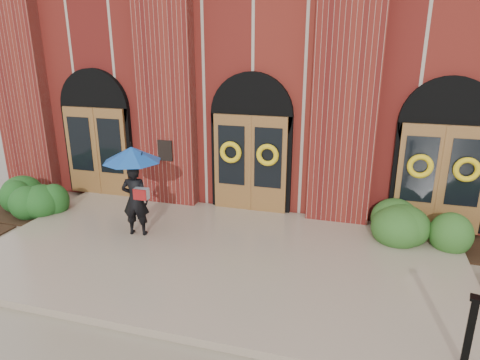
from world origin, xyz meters
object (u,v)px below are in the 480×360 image
at_px(man_with_umbrella, 133,174).
at_px(metal_post, 470,331).
at_px(hedge_wall_left, 24,199).
at_px(hedge_wall_right, 472,230).

distance_m(man_with_umbrella, metal_post, 6.94).
height_order(man_with_umbrella, metal_post, man_with_umbrella).
xyz_separation_m(metal_post, hedge_wall_left, (-10.09, 3.14, -0.32)).
relative_size(hedge_wall_left, hedge_wall_right, 0.94).
distance_m(metal_post, hedge_wall_right, 4.33).
height_order(man_with_umbrella, hedge_wall_left, man_with_umbrella).
distance_m(metal_post, hedge_wall_left, 10.57).
height_order(man_with_umbrella, hedge_wall_right, man_with_umbrella).
bearing_deg(hedge_wall_left, man_with_umbrella, -8.85).
relative_size(metal_post, hedge_wall_right, 0.33).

